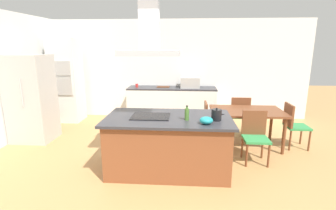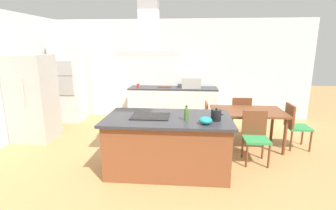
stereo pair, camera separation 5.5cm
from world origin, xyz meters
name	(u,v)px [view 2 (the right image)]	position (x,y,z in m)	size (l,w,h in m)	color
ground	(174,137)	(0.00, 1.50, 0.00)	(16.00, 16.00, 0.00)	tan
wall_back	(178,70)	(0.00, 3.25, 1.35)	(7.20, 0.10, 2.70)	white
wall_left	(4,78)	(-3.45, 1.00, 1.35)	(0.10, 8.80, 2.70)	white
kitchen_island	(168,144)	(0.00, 0.00, 0.45)	(1.98, 1.09, 0.90)	brown
cooktop	(150,116)	(-0.28, 0.00, 0.91)	(0.60, 0.44, 0.01)	black
tea_kettle	(216,115)	(0.73, -0.12, 0.98)	(0.20, 0.15, 0.19)	black
olive_oil_bottle	(186,114)	(0.29, -0.15, 0.99)	(0.07, 0.07, 0.22)	#47722D
mixing_bowl	(206,120)	(0.57, -0.32, 0.95)	(0.19, 0.19, 0.11)	teal
back_counter	(173,104)	(-0.11, 2.88, 0.45)	(2.37, 0.62, 0.90)	silver
countertop_microwave	(191,83)	(0.38, 2.88, 1.04)	(0.50, 0.38, 0.28)	#B2AFAA
coffee_mug_red	(138,85)	(-1.06, 2.87, 0.95)	(0.08, 0.08, 0.09)	red
cutting_board	(164,87)	(-0.35, 2.93, 0.91)	(0.34, 0.24, 0.02)	#59331E
wall_oven_stack	(69,80)	(-2.90, 2.65, 1.10)	(0.70, 0.66, 2.20)	silver
refrigerator	(33,98)	(-2.98, 1.16, 0.91)	(0.80, 0.73, 1.82)	#B2AFAA
dining_table	(247,115)	(1.49, 1.12, 0.67)	(1.40, 0.90, 0.75)	brown
chair_facing_island	(255,133)	(1.49, 0.45, 0.51)	(0.42, 0.42, 0.89)	#33934C
chair_at_right_end	(294,123)	(2.40, 1.12, 0.51)	(0.42, 0.42, 0.89)	#33934C
chair_facing_back_wall	(240,113)	(1.49, 1.78, 0.51)	(0.42, 0.42, 0.89)	#33934C
chair_at_left_end	(201,121)	(0.57, 1.12, 0.51)	(0.42, 0.42, 0.89)	#33934C
range_hood	(149,38)	(-0.28, 0.00, 2.10)	(0.90, 0.55, 0.78)	#ADADB2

